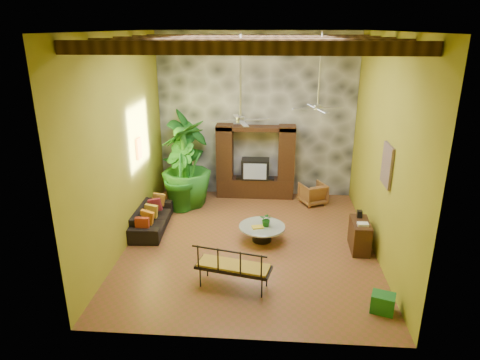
# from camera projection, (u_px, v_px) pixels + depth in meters

# --- Properties ---
(ground) EXTENTS (7.00, 7.00, 0.00)m
(ground) POSITION_uv_depth(u_px,v_px,m) (250.00, 243.00, 10.67)
(ground) COLOR brown
(ground) RESTS_ON ground
(ceiling) EXTENTS (6.00, 7.00, 0.02)m
(ceiling) POSITION_uv_depth(u_px,v_px,m) (251.00, 31.00, 8.98)
(ceiling) COLOR silver
(ceiling) RESTS_ON back_wall
(back_wall) EXTENTS (6.00, 0.02, 5.00)m
(back_wall) POSITION_uv_depth(u_px,v_px,m) (256.00, 116.00, 13.11)
(back_wall) COLOR olive
(back_wall) RESTS_ON ground
(left_wall) EXTENTS (0.02, 7.00, 5.00)m
(left_wall) POSITION_uv_depth(u_px,v_px,m) (123.00, 144.00, 10.04)
(left_wall) COLOR olive
(left_wall) RESTS_ON ground
(right_wall) EXTENTS (0.02, 7.00, 5.00)m
(right_wall) POSITION_uv_depth(u_px,v_px,m) (383.00, 149.00, 9.61)
(right_wall) COLOR olive
(right_wall) RESTS_ON ground
(stone_accent_wall) EXTENTS (5.98, 0.10, 4.98)m
(stone_accent_wall) POSITION_uv_depth(u_px,v_px,m) (256.00, 116.00, 13.05)
(stone_accent_wall) COLOR #393B41
(stone_accent_wall) RESTS_ON ground
(ceiling_beams) EXTENTS (5.95, 5.36, 0.22)m
(ceiling_beams) POSITION_uv_depth(u_px,v_px,m) (251.00, 42.00, 9.05)
(ceiling_beams) COLOR #3C2613
(ceiling_beams) RESTS_ON ceiling
(entertainment_center) EXTENTS (2.40, 0.55, 2.30)m
(entertainment_center) POSITION_uv_depth(u_px,v_px,m) (255.00, 167.00, 13.29)
(entertainment_center) COLOR black
(entertainment_center) RESTS_ON ground
(ceiling_fan_front) EXTENTS (1.28, 1.28, 1.86)m
(ceiling_fan_front) POSITION_uv_depth(u_px,v_px,m) (241.00, 110.00, 9.16)
(ceiling_fan_front) COLOR #B2B3B7
(ceiling_fan_front) RESTS_ON ceiling
(ceiling_fan_back) EXTENTS (1.28, 1.28, 1.86)m
(ceiling_fan_back) POSITION_uv_depth(u_px,v_px,m) (318.00, 99.00, 10.53)
(ceiling_fan_back) COLOR #B2B3B7
(ceiling_fan_back) RESTS_ON ceiling
(wall_art_mask) EXTENTS (0.06, 0.32, 0.55)m
(wall_art_mask) POSITION_uv_depth(u_px,v_px,m) (139.00, 149.00, 11.11)
(wall_art_mask) COLOR gold
(wall_art_mask) RESTS_ON left_wall
(wall_art_painting) EXTENTS (0.06, 0.70, 0.90)m
(wall_art_painting) POSITION_uv_depth(u_px,v_px,m) (387.00, 165.00, 9.12)
(wall_art_painting) COLOR #215279
(wall_art_painting) RESTS_ON right_wall
(sofa) EXTENTS (0.89, 2.06, 0.59)m
(sofa) POSITION_uv_depth(u_px,v_px,m) (152.00, 218.00, 11.36)
(sofa) COLOR black
(sofa) RESTS_ON ground
(wicker_armchair) EXTENTS (0.92, 0.93, 0.64)m
(wicker_armchair) POSITION_uv_depth(u_px,v_px,m) (313.00, 193.00, 12.96)
(wicker_armchair) COLOR brown
(wicker_armchair) RESTS_ON ground
(tall_plant_a) EXTENTS (1.62, 1.75, 2.75)m
(tall_plant_a) POSITION_uv_depth(u_px,v_px,m) (189.00, 153.00, 13.31)
(tall_plant_a) COLOR #175819
(tall_plant_a) RESTS_ON ground
(tall_plant_b) EXTENTS (1.32, 1.42, 2.08)m
(tall_plant_b) POSITION_uv_depth(u_px,v_px,m) (179.00, 175.00, 12.37)
(tall_plant_b) COLOR #1B6921
(tall_plant_b) RESTS_ON ground
(tall_plant_c) EXTENTS (1.91, 1.91, 2.59)m
(tall_plant_c) POSITION_uv_depth(u_px,v_px,m) (186.00, 164.00, 12.55)
(tall_plant_c) COLOR #226A1C
(tall_plant_c) RESTS_ON ground
(coffee_table) EXTENTS (1.16, 1.16, 0.40)m
(coffee_table) POSITION_uv_depth(u_px,v_px,m) (262.00, 231.00, 10.72)
(coffee_table) COLOR black
(coffee_table) RESTS_ON ground
(centerpiece_plant) EXTENTS (0.39, 0.36, 0.36)m
(centerpiece_plant) POSITION_uv_depth(u_px,v_px,m) (267.00, 219.00, 10.60)
(centerpiece_plant) COLOR #1D6A1C
(centerpiece_plant) RESTS_ON coffee_table
(yellow_tray) EXTENTS (0.32, 0.27, 0.03)m
(yellow_tray) POSITION_uv_depth(u_px,v_px,m) (258.00, 227.00, 10.58)
(yellow_tray) COLOR gold
(yellow_tray) RESTS_ON coffee_table
(iron_bench) EXTENTS (1.62, 0.89, 0.57)m
(iron_bench) POSITION_uv_depth(u_px,v_px,m) (233.00, 266.00, 8.64)
(iron_bench) COLOR black
(iron_bench) RESTS_ON ground
(side_console) EXTENTS (0.43, 0.92, 0.73)m
(side_console) POSITION_uv_depth(u_px,v_px,m) (360.00, 236.00, 10.25)
(side_console) COLOR #381812
(side_console) RESTS_ON ground
(green_bin) EXTENTS (0.51, 0.44, 0.37)m
(green_bin) POSITION_uv_depth(u_px,v_px,m) (383.00, 303.00, 8.05)
(green_bin) COLOR #1B6625
(green_bin) RESTS_ON ground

